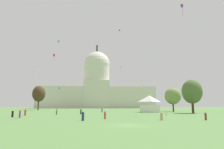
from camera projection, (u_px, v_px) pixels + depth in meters
The scene contains 30 objects.
ground_plane at pixel (128, 125), 27.47m from camera, with size 800.00×800.00×0.00m, color #567F42.
capitol_building at pixel (97, 88), 220.98m from camera, with size 123.45×28.62×69.67m.
event_tent at pixel (149, 104), 81.06m from camera, with size 6.85×6.24×6.64m.
tree_east_mid at pixel (173, 96), 90.24m from camera, with size 9.63×9.57×10.47m.
tree_east_near at pixel (192, 92), 71.96m from camera, with size 9.87×10.03×11.85m.
tree_west_mid at pixel (39, 94), 122.61m from camera, with size 10.05×10.04×14.47m.
person_denim_aisle_center at pixel (102, 110), 79.76m from camera, with size 0.50×0.50×1.69m.
person_black_back_left at pixel (81, 112), 62.94m from camera, with size 0.51×0.51×1.73m.
person_maroon_front_left at pixel (206, 116), 37.42m from camera, with size 0.47×0.47×1.46m.
person_olive_lawn_far_left at pixel (57, 112), 60.00m from camera, with size 0.53×0.53×1.45m.
person_white_front_right at pixel (166, 113), 56.42m from camera, with size 0.40×0.40×1.46m.
person_navy_edge_west at pixel (83, 116), 35.79m from camera, with size 0.63×0.63×1.72m.
person_tan_back_center at pixel (162, 116), 37.30m from camera, with size 0.50×0.50×1.53m.
person_purple_lawn_far_right at pixel (20, 114), 44.05m from camera, with size 0.51×0.51×1.73m.
person_red_near_tree_west at pixel (105, 115), 40.72m from camera, with size 0.38×0.38×1.58m.
person_black_mid_right at pixel (13, 114), 46.50m from camera, with size 0.61×0.61×1.66m.
person_grey_mid_center at pixel (57, 111), 76.85m from camera, with size 0.40×0.40×1.71m.
person_red_back_right at pixel (25, 113), 54.27m from camera, with size 0.59×0.59×1.69m.
kite_white_mid at pixel (72, 82), 189.60m from camera, with size 0.94×0.81×4.03m.
kite_blue_low at pixel (59, 88), 170.55m from camera, with size 1.16×1.21×2.47m.
kite_red_mid at pixel (54, 55), 129.71m from camera, with size 1.15×1.22×4.39m.
kite_black_high at pixel (120, 30), 140.38m from camera, with size 0.84×0.86×2.40m.
kite_gold_mid at pixel (138, 74), 178.02m from camera, with size 1.14×0.64×0.15m.
kite_turquoise_high at pixel (59, 41), 148.62m from camera, with size 1.38×1.35×2.48m.
kite_orange_low at pixel (141, 81), 86.14m from camera, with size 1.96×1.60×2.61m.
kite_lime_low at pixel (33, 72), 88.03m from camera, with size 1.14×1.36×2.43m.
kite_magenta_low at pixel (72, 98), 169.28m from camera, with size 1.44×1.03×0.14m.
kite_cyan_mid at pixel (111, 78), 134.30m from camera, with size 0.76×1.35×0.14m.
kite_yellow_mid at pixel (121, 68), 101.92m from camera, with size 0.75×0.71×3.57m.
kite_violet_high at pixel (182, 6), 67.92m from camera, with size 1.04×1.05×4.15m.
Camera 1 is at (-4.41, -27.93, 2.63)m, focal length 32.67 mm.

